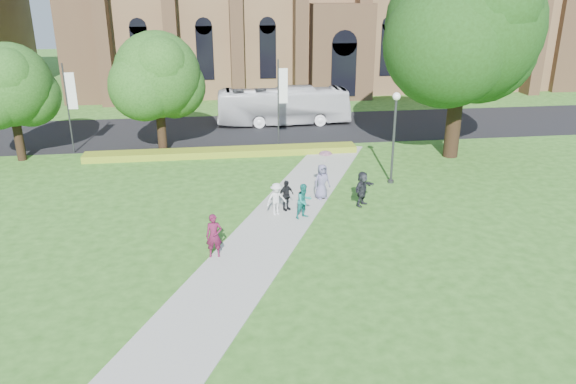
{
  "coord_description": "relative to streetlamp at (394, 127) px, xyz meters",
  "views": [
    {
      "loc": [
        -2.54,
        -23.01,
        10.96
      ],
      "look_at": [
        0.81,
        1.56,
        1.6
      ],
      "focal_mm": 35.0,
      "sensor_mm": 36.0,
      "label": 1
    }
  ],
  "objects": [
    {
      "name": "pedestrian_5",
      "position": [
        -2.6,
        -3.25,
        -2.34
      ],
      "size": [
        1.56,
        1.59,
        1.82
      ],
      "primitive_type": "imported",
      "rotation": [
        0.0,
        0.0,
        0.8
      ],
      "color": "#25272D",
      "rests_on": "footpath"
    },
    {
      "name": "banner_pole_1",
      "position": [
        -19.39,
        8.7,
        0.09
      ],
      "size": [
        0.7,
        0.1,
        6.0
      ],
      "color": "#38383D",
      "rests_on": "ground"
    },
    {
      "name": "pedestrian_2",
      "position": [
        -7.12,
        -3.89,
        -2.43
      ],
      "size": [
        1.2,
        0.93,
        1.64
      ],
      "primitive_type": "imported",
      "rotation": [
        0.0,
        0.0,
        0.34
      ],
      "color": "silver",
      "rests_on": "footpath"
    },
    {
      "name": "large_tree",
      "position": [
        5.5,
        4.5,
        5.07
      ],
      "size": [
        9.6,
        9.6,
        13.2
      ],
      "color": "#332114",
      "rests_on": "ground"
    },
    {
      "name": "streetlamp",
      "position": [
        0.0,
        0.0,
        0.0
      ],
      "size": [
        0.44,
        0.44,
        5.24
      ],
      "color": "#38383D",
      "rests_on": "ground"
    },
    {
      "name": "pedestrian_0",
      "position": [
        -10.23,
        -8.04,
        -2.31
      ],
      "size": [
        0.7,
        0.46,
        1.89
      ],
      "primitive_type": "imported",
      "rotation": [
        0.0,
        0.0,
        0.02
      ],
      "color": "#581431",
      "rests_on": "footpath"
    },
    {
      "name": "flower_hedge",
      "position": [
        -9.5,
        6.7,
        -3.07
      ],
      "size": [
        18.0,
        1.4,
        0.45
      ],
      "primitive_type": "cube",
      "color": "gold",
      "rests_on": "ground"
    },
    {
      "name": "street_tree_0",
      "position": [
        -22.5,
        7.5,
        1.58
      ],
      "size": [
        5.2,
        5.2,
        7.5
      ],
      "color": "#332114",
      "rests_on": "ground"
    },
    {
      "name": "street_tree_1",
      "position": [
        -13.5,
        8.0,
        1.93
      ],
      "size": [
        5.6,
        5.6,
        8.05
      ],
      "color": "#332114",
      "rests_on": "ground"
    },
    {
      "name": "pedestrian_1",
      "position": [
        -5.83,
        -4.48,
        -2.38
      ],
      "size": [
        1.06,
        0.98,
        1.75
      ],
      "primitive_type": "imported",
      "rotation": [
        0.0,
        0.0,
        0.48
      ],
      "color": "#187970",
      "rests_on": "footpath"
    },
    {
      "name": "parasol",
      "position": [
        -4.29,
        -1.91,
        -1.06
      ],
      "size": [
        0.78,
        0.78,
        0.63
      ],
      "primitive_type": "imported",
      "rotation": [
        0.0,
        0.0,
        -0.09
      ],
      "color": "#C98EA6",
      "rests_on": "pedestrian_4"
    },
    {
      "name": "road",
      "position": [
        -7.5,
        13.5,
        -3.29
      ],
      "size": [
        160.0,
        10.0,
        0.02
      ],
      "primitive_type": "cube",
      "color": "black",
      "rests_on": "ground"
    },
    {
      "name": "footpath",
      "position": [
        -7.5,
        -5.5,
        -3.28
      ],
      "size": [
        15.58,
        28.54,
        0.04
      ],
      "primitive_type": "cube",
      "rotation": [
        0.0,
        0.0,
        -0.44
      ],
      "color": "#B2B2A8",
      "rests_on": "ground"
    },
    {
      "name": "banner_pole_0",
      "position": [
        -5.39,
        8.7,
        0.09
      ],
      "size": [
        0.7,
        0.1,
        6.0
      ],
      "color": "#38383D",
      "rests_on": "ground"
    },
    {
      "name": "tour_coach",
      "position": [
        -4.36,
        14.81,
        -1.79
      ],
      "size": [
        10.69,
        2.51,
        2.98
      ],
      "primitive_type": "imported",
      "rotation": [
        0.0,
        0.0,
        1.57
      ],
      "color": "white",
      "rests_on": "road"
    },
    {
      "name": "ground",
      "position": [
        -7.5,
        -6.5,
        -3.3
      ],
      "size": [
        160.0,
        160.0,
        0.0
      ],
      "primitive_type": "plane",
      "color": "#2D5D1B",
      "rests_on": "ground"
    },
    {
      "name": "pedestrian_4",
      "position": [
        -4.47,
        -2.01,
        -2.31
      ],
      "size": [
        1.07,
        0.88,
        1.89
      ],
      "primitive_type": "imported",
      "rotation": [
        0.0,
        0.0,
        0.35
      ],
      "color": "slate",
      "rests_on": "footpath"
    },
    {
      "name": "pedestrian_3",
      "position": [
        -6.57,
        -3.37,
        -2.46
      ],
      "size": [
        0.99,
        0.8,
        1.58
      ],
      "primitive_type": "imported",
      "rotation": [
        0.0,
        0.0,
        0.53
      ],
      "color": "black",
      "rests_on": "footpath"
    }
  ]
}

